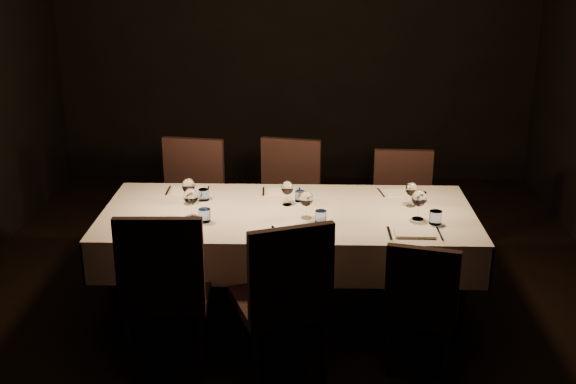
{
  "coord_description": "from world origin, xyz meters",
  "views": [
    {
      "loc": [
        0.12,
        -4.56,
        2.53
      ],
      "look_at": [
        0.0,
        0.0,
        0.9
      ],
      "focal_mm": 45.0,
      "sensor_mm": 36.0,
      "label": 1
    }
  ],
  "objects_px": {
    "chair_near_center": "(284,295)",
    "chair_far_left": "(190,199)",
    "dining_table": "(288,221)",
    "chair_far_center": "(287,198)",
    "chair_near_left": "(165,285)",
    "chair_near_right": "(422,301)",
    "chair_far_right": "(403,206)"
  },
  "relations": [
    {
      "from": "chair_near_left",
      "to": "chair_far_center",
      "type": "height_order",
      "value": "chair_near_left"
    },
    {
      "from": "chair_near_left",
      "to": "chair_far_right",
      "type": "distance_m",
      "value": 2.17
    },
    {
      "from": "chair_near_center",
      "to": "chair_near_right",
      "type": "relative_size",
      "value": 1.19
    },
    {
      "from": "dining_table",
      "to": "chair_far_left",
      "type": "height_order",
      "value": "chair_far_left"
    },
    {
      "from": "chair_near_left",
      "to": "chair_near_right",
      "type": "height_order",
      "value": "chair_near_left"
    },
    {
      "from": "chair_far_left",
      "to": "chair_far_right",
      "type": "height_order",
      "value": "chair_far_left"
    },
    {
      "from": "chair_far_right",
      "to": "chair_near_center",
      "type": "bearing_deg",
      "value": -116.77
    },
    {
      "from": "chair_near_left",
      "to": "chair_far_left",
      "type": "bearing_deg",
      "value": -88.48
    },
    {
      "from": "chair_far_center",
      "to": "chair_near_center",
      "type": "bearing_deg",
      "value": -77.8
    },
    {
      "from": "chair_near_right",
      "to": "chair_far_right",
      "type": "bearing_deg",
      "value": -77.95
    },
    {
      "from": "chair_far_left",
      "to": "chair_near_right",
      "type": "bearing_deg",
      "value": -34.23
    },
    {
      "from": "chair_near_center",
      "to": "chair_near_right",
      "type": "xyz_separation_m",
      "value": [
        0.82,
        0.09,
        -0.08
      ]
    },
    {
      "from": "dining_table",
      "to": "chair_near_left",
      "type": "relative_size",
      "value": 2.41
    },
    {
      "from": "dining_table",
      "to": "chair_far_left",
      "type": "xyz_separation_m",
      "value": [
        -0.79,
        0.76,
        -0.13
      ]
    },
    {
      "from": "chair_near_left",
      "to": "chair_far_center",
      "type": "bearing_deg",
      "value": -115.24
    },
    {
      "from": "dining_table",
      "to": "chair_far_right",
      "type": "height_order",
      "value": "chair_far_right"
    },
    {
      "from": "chair_near_right",
      "to": "chair_far_left",
      "type": "distance_m",
      "value": 2.2
    },
    {
      "from": "chair_near_center",
      "to": "chair_far_left",
      "type": "distance_m",
      "value": 1.78
    },
    {
      "from": "chair_near_center",
      "to": "chair_far_left",
      "type": "height_order",
      "value": "chair_near_center"
    },
    {
      "from": "chair_near_left",
      "to": "chair_near_center",
      "type": "bearing_deg",
      "value": 170.56
    },
    {
      "from": "dining_table",
      "to": "chair_far_right",
      "type": "xyz_separation_m",
      "value": [
        0.88,
        0.74,
        -0.16
      ]
    },
    {
      "from": "dining_table",
      "to": "chair_near_right",
      "type": "bearing_deg",
      "value": -42.24
    },
    {
      "from": "dining_table",
      "to": "chair_near_center",
      "type": "bearing_deg",
      "value": -90.11
    },
    {
      "from": "dining_table",
      "to": "chair_far_center",
      "type": "bearing_deg",
      "value": 91.85
    },
    {
      "from": "chair_near_center",
      "to": "chair_far_right",
      "type": "xyz_separation_m",
      "value": [
        0.88,
        1.57,
        -0.04
      ]
    },
    {
      "from": "chair_far_right",
      "to": "chair_near_right",
      "type": "bearing_deg",
      "value": -90.01
    },
    {
      "from": "chair_near_center",
      "to": "chair_far_right",
      "type": "relative_size",
      "value": 1.09
    },
    {
      "from": "chair_far_left",
      "to": "chair_far_right",
      "type": "bearing_deg",
      "value": 8.02
    },
    {
      "from": "chair_near_right",
      "to": "chair_far_left",
      "type": "bearing_deg",
      "value": -28.55
    },
    {
      "from": "chair_near_right",
      "to": "chair_far_left",
      "type": "xyz_separation_m",
      "value": [
        -1.61,
        1.5,
        0.07
      ]
    },
    {
      "from": "dining_table",
      "to": "chair_near_left",
      "type": "height_order",
      "value": "chair_near_left"
    },
    {
      "from": "chair_far_left",
      "to": "chair_far_center",
      "type": "relative_size",
      "value": 1.02
    }
  ]
}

